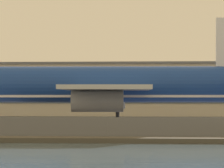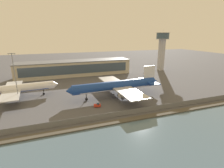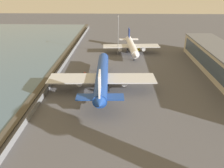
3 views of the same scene
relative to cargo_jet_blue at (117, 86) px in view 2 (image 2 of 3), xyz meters
name	(u,v)px [view 2 (image 2 of 3)]	position (x,y,z in m)	size (l,w,h in m)	color
ground_plane	(127,100)	(2.81, -7.10, -5.99)	(500.00, 500.00, 0.00)	#4C4C51
shoreline_seawall	(148,116)	(2.81, -27.60, -5.74)	(320.00, 3.00, 0.50)	#474238
perimeter_fence	(143,110)	(2.81, -23.10, -4.82)	(280.00, 0.10, 2.33)	slate
cargo_jet_blue	(117,86)	(0.00, 0.00, 0.00)	(53.28, 45.54, 15.69)	#193D93
passenger_jet_white	(15,89)	(-51.80, 15.25, -0.83)	(43.32, 36.89, 13.50)	white
baggage_tug	(97,105)	(-14.11, -10.59, -5.18)	(3.48, 2.30, 1.80)	red
ops_van	(2,95)	(-58.95, 18.81, -4.71)	(5.23, 5.09, 2.48)	yellow
control_tower	(162,47)	(65.23, 54.09, 15.22)	(12.51, 12.51, 36.65)	#ADADB2
terminal_building	(75,68)	(-13.78, 59.32, 0.06)	(90.84, 17.12, 12.06)	#BCB299
apron_light_mast_apron_west	(15,76)	(-49.22, 6.56, 7.66)	(3.20, 0.40, 24.67)	gray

